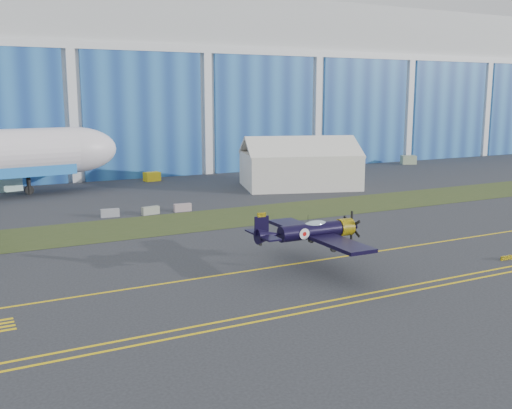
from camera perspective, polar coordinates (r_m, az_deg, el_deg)
ground at (r=49.48m, az=-5.44°, el=-5.15°), size 260.00×260.00×0.00m
grass_median at (r=62.29m, az=-10.35°, el=-2.01°), size 260.00×10.00×0.02m
hangar at (r=117.35m, az=-19.28°, el=10.67°), size 220.00×45.70×30.00m
taxiway_centreline at (r=45.06m, az=-3.01°, el=-6.66°), size 200.00×0.20×0.02m
edge_line_near at (r=37.10m, az=3.26°, el=-10.47°), size 80.00×0.20×0.02m
edge_line_far at (r=37.91m, az=2.47°, el=-10.00°), size 80.00×0.20×0.02m
guard_board_right at (r=52.92m, az=22.74°, el=-4.70°), size 1.20×0.15×0.35m
warbird at (r=45.77m, az=5.25°, el=-2.54°), size 10.20×12.22×3.57m
tent at (r=87.08m, az=4.15°, el=4.11°), size 18.90×16.12×7.47m
tug at (r=94.72m, az=-9.88°, el=2.64°), size 2.60×1.86×1.40m
gse_box at (r=119.91m, az=14.32°, el=4.14°), size 3.15×2.35×1.68m
barrier_a at (r=67.64m, az=-13.74°, el=-0.79°), size 2.06×0.82×0.90m
barrier_b at (r=68.17m, az=-10.01°, el=-0.57°), size 2.07×0.91×0.90m
barrier_c at (r=69.40m, az=-7.01°, el=-0.29°), size 2.03×0.71×0.90m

